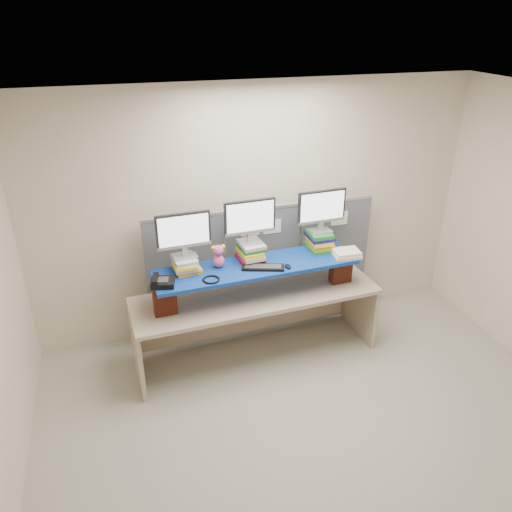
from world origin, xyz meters
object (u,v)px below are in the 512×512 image
object	(u,v)px
blue_board	(256,267)
monitor_right	(322,209)
monitor_left	(183,233)
keyboard	(263,267)
desk	(256,307)
monitor_center	(250,219)
desk_phone	(162,282)

from	to	relation	value
blue_board	monitor_right	xyz separation A→B (m)	(0.75, 0.15, 0.48)
monitor_left	keyboard	size ratio (longest dim) A/B	1.19
desk	monitor_center	size ratio (longest dim) A/B	4.94
monitor_center	monitor_right	world-z (taller)	monitor_right
monitor_center	desk_phone	xyz separation A→B (m)	(-0.93, -0.25, -0.42)
blue_board	monitor_left	world-z (taller)	monitor_left
desk	desk_phone	bearing A→B (deg)	-174.59
monitor_right	desk	bearing A→B (deg)	-171.11
monitor_left	desk_phone	bearing A→B (deg)	-142.59
desk	desk_phone	xyz separation A→B (m)	(-0.96, -0.13, 0.53)
desk	monitor_right	distance (m)	1.23
blue_board	keyboard	xyz separation A→B (m)	(0.05, -0.09, 0.03)
desk_phone	desk	bearing A→B (deg)	19.94
desk	keyboard	bearing A→B (deg)	-66.10
monitor_center	keyboard	bearing A→B (deg)	-73.55
blue_board	monitor_center	world-z (taller)	monitor_center
monitor_center	monitor_right	size ratio (longest dim) A/B	1.00
monitor_left	keyboard	distance (m)	0.85
desk_phone	blue_board	bearing A→B (deg)	19.94
blue_board	monitor_left	distance (m)	0.82
blue_board	monitor_right	world-z (taller)	monitor_right
blue_board	monitor_right	bearing A→B (deg)	8.89
monitor_left	desk_phone	size ratio (longest dim) A/B	2.12
desk	monitor_center	bearing A→B (deg)	100.16
monitor_left	desk_phone	world-z (taller)	monitor_left
monitor_center	monitor_right	bearing A→B (deg)	0.00
monitor_right	keyboard	size ratio (longest dim) A/B	1.19
desk	monitor_left	size ratio (longest dim) A/B	4.94
blue_board	desk_phone	xyz separation A→B (m)	(-0.96, -0.13, 0.05)
blue_board	keyboard	bearing A→B (deg)	-66.10
blue_board	monitor_left	bearing A→B (deg)	170.21
monitor_left	monitor_center	size ratio (longest dim) A/B	1.00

